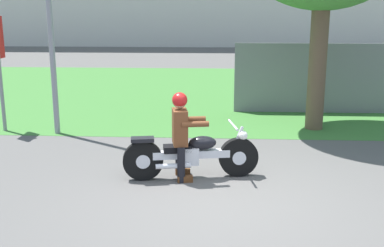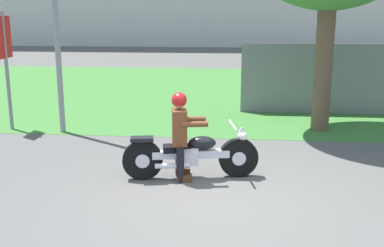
# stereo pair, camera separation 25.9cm
# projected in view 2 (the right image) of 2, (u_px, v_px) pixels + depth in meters

# --- Properties ---
(ground) EXTENTS (120.00, 120.00, 0.00)m
(ground) POSITION_uv_depth(u_px,v_px,m) (219.00, 203.00, 6.60)
(ground) COLOR #565451
(grass_verge) EXTENTS (60.00, 12.00, 0.01)m
(grass_verge) POSITION_uv_depth(u_px,v_px,m) (229.00, 91.00, 15.68)
(grass_verge) COLOR #3D7533
(grass_verge) RESTS_ON ground
(motorcycle_lead) EXTENTS (2.16, 0.72, 0.88)m
(motorcycle_lead) POSITION_uv_depth(u_px,v_px,m) (191.00, 155.00, 7.50)
(motorcycle_lead) COLOR black
(motorcycle_lead) RESTS_ON ground
(rider_lead) EXTENTS (0.60, 0.52, 1.40)m
(rider_lead) POSITION_uv_depth(u_px,v_px,m) (181.00, 129.00, 7.39)
(rider_lead) COLOR black
(rider_lead) RESTS_ON ground
(sign_banner) EXTENTS (0.08, 0.60, 2.60)m
(sign_banner) POSITION_uv_depth(u_px,v_px,m) (5.00, 52.00, 10.27)
(sign_banner) COLOR gray
(sign_banner) RESTS_ON ground
(fence_segment) EXTENTS (7.00, 0.06, 1.80)m
(fence_segment) POSITION_uv_depth(u_px,v_px,m) (380.00, 80.00, 11.95)
(fence_segment) COLOR slate
(fence_segment) RESTS_ON ground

